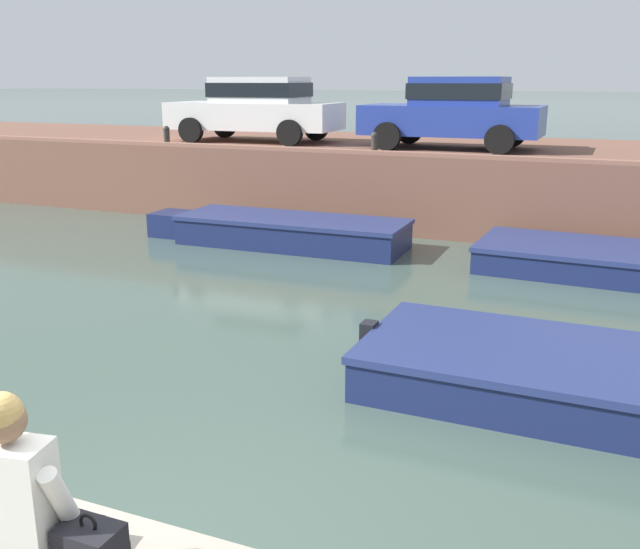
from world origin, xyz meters
TOP-DOWN VIEW (x-y plane):
  - ground_plane at (0.00, 5.57)m, footprint 400.00×400.00m
  - far_quay_wall at (0.00, 14.14)m, footprint 60.00×6.00m
  - far_wall_coping at (0.00, 11.26)m, footprint 60.00×0.24m
  - boat_moored_west_navy at (-3.37, 9.51)m, footprint 5.32×1.58m
  - car_leftmost_white at (-5.78, 13.13)m, footprint 4.24×2.07m
  - car_left_inner_blue at (-0.90, 13.13)m, footprint 3.86×1.96m
  - mooring_bollard_west at (-7.24, 11.39)m, footprint 0.15×0.15m
  - mooring_bollard_mid at (-2.15, 11.39)m, footprint 0.15×0.15m
  - person_seated_right at (0.23, -0.60)m, footprint 0.57×0.58m

SIDE VIEW (x-z plane):
  - ground_plane at x=0.00m, z-range 0.00..0.00m
  - boat_moored_west_navy at x=-3.37m, z-range 0.00..0.56m
  - far_quay_wall at x=0.00m, z-range 0.00..1.64m
  - person_seated_right at x=0.23m, z-range 0.75..1.71m
  - far_wall_coping at x=0.00m, z-range 1.64..1.72m
  - mooring_bollard_west at x=-7.24m, z-range 1.66..2.11m
  - mooring_bollard_mid at x=-2.15m, z-range 1.66..2.11m
  - car_left_inner_blue at x=-0.90m, z-range 1.72..3.26m
  - car_leftmost_white at x=-5.78m, z-range 1.72..3.26m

